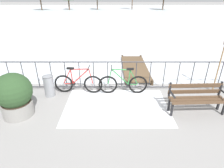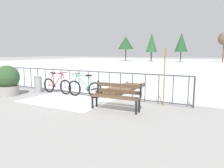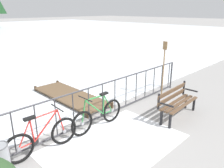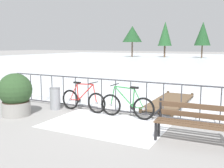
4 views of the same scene
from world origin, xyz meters
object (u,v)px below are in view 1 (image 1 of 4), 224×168
Objects in this scene: bicycle_near_railing at (78,83)px; oar_upright at (220,62)px; planter_with_shrub at (15,95)px; bicycle_second at (123,84)px; park_bench at (196,96)px; trash_bin at (49,86)px.

oar_upright is (4.84, 0.08, 0.77)m from bicycle_near_railing.
planter_with_shrub is at bearing -167.37° from oar_upright.
park_bench is at bearing -28.20° from bicycle_second.
bicycle_near_railing is 4.90m from oar_upright.
park_bench is (3.65, -1.16, 0.14)m from bicycle_near_railing.
oar_upright is (1.19, 1.24, 0.63)m from park_bench.
planter_with_shrub is 1.30m from trash_bin.
park_bench is 1.83m from oar_upright.
park_bench is at bearing -17.63° from bicycle_near_railing.
bicycle_near_railing is at bearing 41.32° from planter_with_shrub.
trash_bin is at bearing -176.09° from bicycle_second.
trash_bin is (0.58, 1.13, -0.28)m from planter_with_shrub.
bicycle_near_railing is 1.32× the size of planter_with_shrub.
oar_upright reaches higher than planter_with_shrub.
oar_upright is at bearing 0.94° from bicycle_near_railing.
bicycle_second is 2.36m from park_bench.
bicycle_second is at bearing 3.91° from trash_bin.
park_bench is 2.21× the size of trash_bin.
oar_upright is at bearing 2.95° from trash_bin.
oar_upright is at bearing 12.63° from planter_with_shrub.
bicycle_near_railing is 0.98m from trash_bin.
planter_with_shrub is at bearing -157.27° from bicycle_second.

